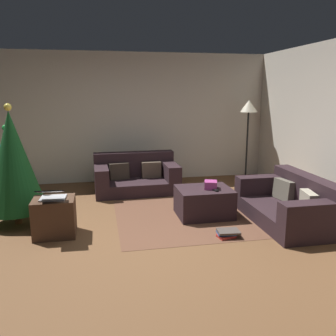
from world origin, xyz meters
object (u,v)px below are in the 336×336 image
tv_remote (214,190)px  ottoman (204,202)px  couch_right (292,204)px  couch_left (136,176)px  side_table (55,217)px  laptop (52,196)px  christmas_tree (13,162)px  corner_lamp (249,112)px  book_stack (227,233)px  gift_box (211,185)px

tv_remote → ottoman: bearing=116.2°
tv_remote → couch_right: bearing=-30.3°
couch_left → side_table: 2.28m
tv_remote → side_table: (-2.22, -0.19, -0.19)m
laptop → tv_remote: bearing=6.5°
couch_right → christmas_tree: (-3.83, 0.68, 0.63)m
couch_left → side_table: size_ratio=2.96×
couch_left → corner_lamp: (2.37, 0.40, 1.14)m
side_table → couch_left: bearing=56.6°
tv_remote → laptop: size_ratio=0.36×
book_stack → corner_lamp: size_ratio=0.18×
couch_left → corner_lamp: corner_lamp is taller
ottoman → tv_remote: size_ratio=4.96×
christmas_tree → corner_lamp: bearing=22.8°
gift_box → laptop: (-2.20, -0.36, 0.07)m
couch_left → book_stack: size_ratio=5.09×
book_stack → corner_lamp: (1.46, 2.80, 1.36)m
book_stack → corner_lamp: 3.44m
couch_left → tv_remote: (0.96, -1.71, 0.16)m
couch_left → book_stack: (0.91, -2.40, -0.22)m
couch_right → christmas_tree: bearing=80.0°
book_stack → couch_right: bearing=17.9°
book_stack → laptop: bearing=168.7°
ottoman → couch_left: bearing=118.5°
side_table → corner_lamp: size_ratio=0.31×
gift_box → side_table: (-2.19, -0.30, -0.24)m
laptop → couch_left: bearing=57.4°
couch_left → tv_remote: 1.97m
christmas_tree → corner_lamp: (4.19, 1.77, 0.52)m
ottoman → couch_right: bearing=-22.2°
gift_box → christmas_tree: 2.80m
corner_lamp → gift_box: bearing=-125.6°
tv_remote → side_table: side_table is taller
ottoman → side_table: size_ratio=1.53×
christmas_tree → book_stack: 3.04m
ottoman → book_stack: 0.85m
tv_remote → laptop: (-2.22, -0.25, 0.12)m
couch_right → tv_remote: couch_right is taller
tv_remote → laptop: bearing=173.9°
couch_left → ottoman: size_ratio=1.94×
tv_remote → christmas_tree: bearing=160.3°
corner_lamp → side_table: bearing=-147.6°
ottoman → christmas_tree: 2.76m
ottoman → christmas_tree: christmas_tree is taller
tv_remote → corner_lamp: bearing=43.7°
couch_right → tv_remote: (-1.05, 0.33, 0.18)m
couch_right → ottoman: bearing=67.9°
gift_box → corner_lamp: (1.43, 2.00, 0.93)m
corner_lamp → ottoman: bearing=-127.6°
couch_right → book_stack: 1.17m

